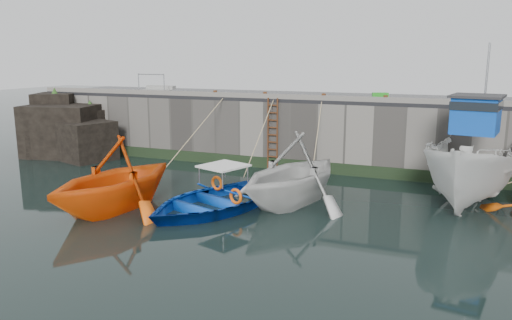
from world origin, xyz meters
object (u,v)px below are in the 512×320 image
at_px(bollard_d, 386,99).
at_px(ladder, 273,134).
at_px(bollard_a, 215,93).
at_px(boat_near_blue, 213,209).
at_px(bollard_b, 265,95).
at_px(boat_far_white, 474,168).
at_px(bollard_c, 324,97).
at_px(boat_near_white, 116,209).
at_px(boat_near_blacktrim, 292,203).
at_px(bollard_e, 470,101).
at_px(fish_crate, 380,96).

bearing_deg(bollard_d, ladder, -176.00).
bearing_deg(bollard_a, boat_near_blue, -63.95).
distance_m(bollard_a, bollard_b, 2.50).
bearing_deg(bollard_d, bollard_a, 180.00).
relative_size(ladder, boat_far_white, 0.42).
xyz_separation_m(boat_near_blue, bollard_b, (-0.79, 6.74, 3.30)).
xyz_separation_m(ladder, boat_near_blue, (0.29, -6.40, -1.59)).
height_order(boat_far_white, bollard_c, boat_far_white).
height_order(boat_near_white, bollard_d, bollard_d).
relative_size(boat_near_blacktrim, bollard_e, 18.78).
bearing_deg(fish_crate, bollard_a, 173.04).
distance_m(fish_crate, bollard_d, 1.05).
relative_size(ladder, boat_near_blue, 0.60).
bearing_deg(bollard_c, bollard_e, 0.00).
relative_size(boat_near_blacktrim, bollard_c, 18.78).
xyz_separation_m(ladder, bollard_e, (8.00, 0.34, 1.71)).
height_order(ladder, bollard_e, bollard_e).
bearing_deg(boat_near_blacktrim, bollard_e, 57.32).
bearing_deg(boat_near_white, ladder, 78.23).
xyz_separation_m(bollard_c, bollard_d, (2.60, 0.00, 0.00)).
bearing_deg(bollard_a, boat_far_white, -11.72).
relative_size(boat_near_white, bollard_b, 18.55).
bearing_deg(bollard_c, boat_near_blue, -105.81).
height_order(ladder, boat_far_white, boat_far_white).
relative_size(boat_near_blue, bollard_e, 19.09).
relative_size(fish_crate, bollard_d, 2.40).
xyz_separation_m(fish_crate, bollard_e, (3.57, -0.99, -0.01)).
bearing_deg(bollard_a, fish_crate, 7.56).
distance_m(ladder, boat_near_blacktrim, 5.57).
bearing_deg(fish_crate, bollard_c, -170.68).
height_order(fish_crate, bollard_d, fish_crate).
bearing_deg(ladder, bollard_a, 173.62).
xyz_separation_m(boat_far_white, bollard_c, (-6.06, 2.34, 2.12)).
bearing_deg(boat_near_blacktrim, boat_near_white, -135.91).
xyz_separation_m(ladder, boat_far_white, (8.26, -2.00, -0.41)).
bearing_deg(boat_far_white, bollard_e, 105.55).
bearing_deg(bollard_e, boat_near_blacktrim, -137.47).
height_order(boat_near_blue, boat_far_white, boat_far_white).
bearing_deg(bollard_b, bollard_d, 0.00).
bearing_deg(boat_near_blacktrim, bollard_d, 80.24).
height_order(bollard_b, bollard_c, same).
bearing_deg(boat_near_blacktrim, boat_far_white, 40.03).
height_order(boat_near_white, bollard_b, bollard_b).
bearing_deg(bollard_e, ladder, -177.60).
bearing_deg(bollard_d, boat_near_blue, -123.79).
bearing_deg(fish_crate, boat_far_white, -55.52).
distance_m(boat_far_white, bollard_c, 6.83).
height_order(bollard_a, bollard_c, same).
xyz_separation_m(boat_near_blacktrim, bollard_d, (2.31, 5.05, 3.30)).
bearing_deg(ladder, boat_near_blue, -87.38).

